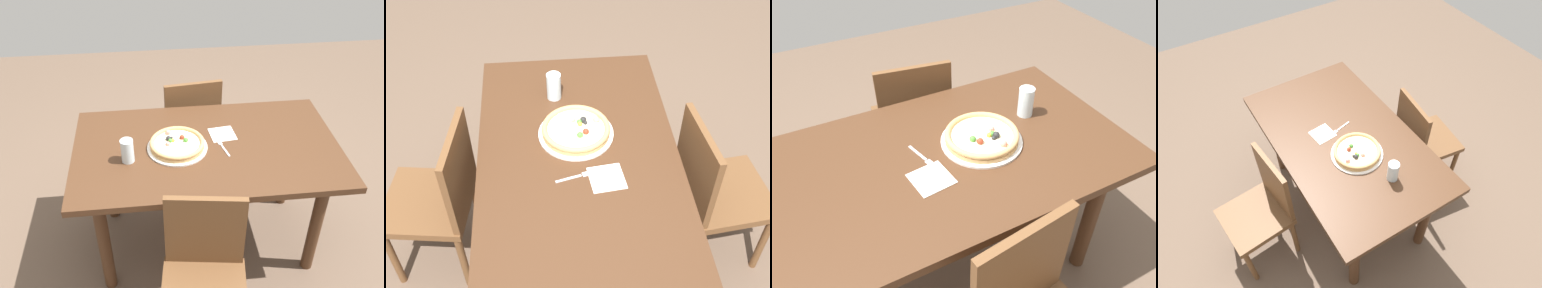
% 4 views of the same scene
% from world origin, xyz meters
% --- Properties ---
extents(ground_plane, '(6.00, 6.00, 0.00)m').
position_xyz_m(ground_plane, '(0.00, 0.00, 0.00)').
color(ground_plane, brown).
extents(dining_table, '(1.47, 0.86, 0.76)m').
position_xyz_m(dining_table, '(0.00, 0.00, 0.65)').
color(dining_table, '#472B19').
rests_on(dining_table, ground).
extents(chair_near, '(0.45, 0.45, 0.87)m').
position_xyz_m(chair_near, '(-0.10, -0.64, 0.47)').
color(chair_near, brown).
rests_on(chair_near, ground).
extents(chair_far, '(0.44, 0.44, 0.87)m').
position_xyz_m(chair_far, '(-0.03, 0.64, 0.47)').
color(chair_far, brown).
rests_on(chair_far, ground).
extents(plate, '(0.33, 0.33, 0.01)m').
position_xyz_m(plate, '(-0.16, 0.00, 0.76)').
color(plate, white).
rests_on(plate, dining_table).
extents(pizza, '(0.30, 0.30, 0.05)m').
position_xyz_m(pizza, '(-0.16, 0.00, 0.79)').
color(pizza, tan).
rests_on(pizza, plate).
extents(fork, '(0.06, 0.16, 0.00)m').
position_xyz_m(fork, '(0.08, -0.01, 0.76)').
color(fork, silver).
rests_on(fork, dining_table).
extents(drinking_glass, '(0.07, 0.07, 0.13)m').
position_xyz_m(drinking_glass, '(-0.43, -0.08, 0.82)').
color(drinking_glass, silver).
rests_on(drinking_glass, dining_table).
extents(napkin, '(0.16, 0.16, 0.00)m').
position_xyz_m(napkin, '(0.11, 0.10, 0.76)').
color(napkin, white).
rests_on(napkin, dining_table).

